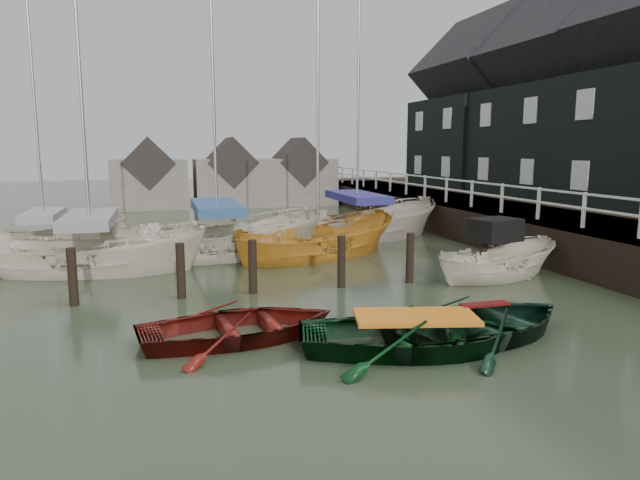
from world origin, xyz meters
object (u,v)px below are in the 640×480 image
object	(u,v)px
sailboat_b	(218,255)
rowboat_dkgreen	(483,337)
motorboat	(497,275)
sailboat_c	(318,255)
sailboat_a	(93,269)
sailboat_e	(46,250)
rowboat_green	(415,350)
sailboat_d	(357,237)
rowboat_red	(241,339)

from	to	relation	value
sailboat_b	rowboat_dkgreen	bearing A→B (deg)	-160.96
motorboat	sailboat_c	world-z (taller)	sailboat_c
motorboat	sailboat_a	bearing A→B (deg)	56.95
sailboat_b	sailboat_c	world-z (taller)	sailboat_b
sailboat_a	sailboat_c	bearing A→B (deg)	-73.92
rowboat_dkgreen	sailboat_c	world-z (taller)	sailboat_c
motorboat	sailboat_e	bearing A→B (deg)	45.68
rowboat_green	sailboat_c	distance (m)	9.58
sailboat_a	sailboat_c	world-z (taller)	sailboat_a
rowboat_green	rowboat_dkgreen	distance (m)	1.65
rowboat_green	sailboat_b	bearing A→B (deg)	27.36
rowboat_green	sailboat_d	world-z (taller)	sailboat_d
sailboat_b	sailboat_d	bearing A→B (deg)	-71.80
rowboat_red	sailboat_a	bearing A→B (deg)	17.66
rowboat_dkgreen	sailboat_d	distance (m)	12.53
rowboat_dkgreen	motorboat	distance (m)	5.55
rowboat_red	rowboat_dkgreen	xyz separation A→B (m)	(4.66, -1.23, 0.00)
sailboat_e	sailboat_b	bearing A→B (deg)	-126.80
rowboat_dkgreen	sailboat_e	world-z (taller)	sailboat_e
rowboat_red	sailboat_c	distance (m)	8.89
motorboat	sailboat_d	size ratio (longest dim) A/B	0.34
rowboat_green	sailboat_e	world-z (taller)	sailboat_e
rowboat_red	rowboat_green	world-z (taller)	rowboat_green
rowboat_dkgreen	sailboat_a	xyz separation A→B (m)	(-8.16, 8.67, 0.06)
rowboat_green	sailboat_c	world-z (taller)	sailboat_c
sailboat_b	sailboat_e	distance (m)	6.46
rowboat_green	sailboat_a	world-z (taller)	sailboat_a
rowboat_red	sailboat_b	distance (m)	8.81
rowboat_red	sailboat_c	xyz separation A→B (m)	(3.81, 8.03, 0.01)
rowboat_green	rowboat_dkgreen	xyz separation A→B (m)	(1.62, 0.29, 0.00)
rowboat_dkgreen	sailboat_a	distance (m)	11.90
rowboat_dkgreen	sailboat_b	distance (m)	10.88
rowboat_red	motorboat	size ratio (longest dim) A/B	0.88
sailboat_c	rowboat_red	bearing A→B (deg)	132.06
sailboat_b	sailboat_d	world-z (taller)	sailboat_d
rowboat_green	rowboat_dkgreen	bearing A→B (deg)	-66.61
rowboat_green	sailboat_d	distance (m)	13.14
sailboat_c	sailboat_b	bearing A→B (deg)	54.63
motorboat	sailboat_d	distance (m)	8.04
rowboat_green	sailboat_b	world-z (taller)	sailboat_b
rowboat_red	rowboat_dkgreen	distance (m)	4.81
sailboat_c	sailboat_d	world-z (taller)	sailboat_d
rowboat_red	rowboat_green	size ratio (longest dim) A/B	0.92
sailboat_c	sailboat_e	distance (m)	9.88
rowboat_red	sailboat_c	bearing A→B (deg)	-32.89
sailboat_a	sailboat_e	bearing A→B (deg)	37.98
rowboat_green	motorboat	world-z (taller)	motorboat
rowboat_dkgreen	sailboat_d	bearing A→B (deg)	-21.68
rowboat_red	sailboat_d	bearing A→B (deg)	-37.09
rowboat_dkgreen	sailboat_e	xyz separation A→B (m)	(-10.14, 12.64, 0.07)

